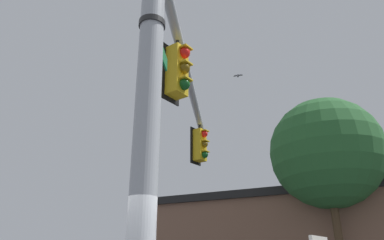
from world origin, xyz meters
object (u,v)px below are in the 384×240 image
object	(u,v)px
bird_flying	(238,76)
street_name_sign	(156,35)
traffic_light_mid_inner	(200,145)
traffic_light_nearest_pole	(178,71)

from	to	relation	value
bird_flying	street_name_sign	bearing A→B (deg)	18.89
street_name_sign	bird_flying	bearing A→B (deg)	-161.11
street_name_sign	bird_flying	world-z (taller)	bird_flying
street_name_sign	traffic_light_mid_inner	bearing A→B (deg)	-150.14
traffic_light_nearest_pole	street_name_sign	distance (m)	1.95
street_name_sign	traffic_light_nearest_pole	bearing A→B (deg)	-150.54
bird_flying	traffic_light_mid_inner	bearing A→B (deg)	-49.67
traffic_light_nearest_pole	bird_flying	size ratio (longest dim) A/B	4.36
traffic_light_mid_inner	bird_flying	distance (m)	2.94
traffic_light_mid_inner	bird_flying	xyz separation A→B (m)	(-0.89, 1.04, 2.61)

